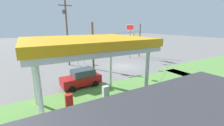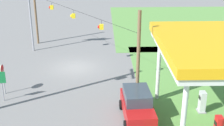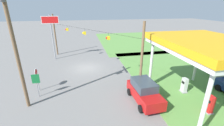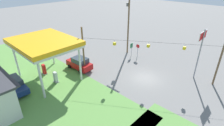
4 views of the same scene
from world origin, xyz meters
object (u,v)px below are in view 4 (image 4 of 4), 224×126
object	(u,v)px
utility_pole_main	(128,22)
stop_sign_overhead	(201,44)
gas_station_canopy	(44,43)
fuel_pump_far	(44,70)
fuel_pump_near	(56,77)
car_at_pumps_front	(80,63)
route_sign	(132,47)
car_at_pumps_rear	(15,85)
stop_sign_roadside	(138,48)

from	to	relation	value
utility_pole_main	stop_sign_overhead	bearing A→B (deg)	177.95
gas_station_canopy	fuel_pump_far	distance (m)	4.87
fuel_pump_near	car_at_pumps_front	xyz separation A→B (m)	(0.63, -4.63, 0.26)
gas_station_canopy	route_sign	size ratio (longest dim) A/B	3.70
gas_station_canopy	utility_pole_main	distance (m)	15.15
car_at_pumps_rear	utility_pole_main	size ratio (longest dim) A/B	0.46
car_at_pumps_rear	stop_sign_roadside	world-z (taller)	stop_sign_roadside
route_sign	utility_pole_main	world-z (taller)	utility_pole_main
car_at_pumps_rear	fuel_pump_far	bearing A→B (deg)	105.74
gas_station_canopy	car_at_pumps_rear	world-z (taller)	gas_station_canopy
stop_sign_overhead	gas_station_canopy	bearing A→B (deg)	43.82
fuel_pump_far	car_at_pumps_front	size ratio (longest dim) A/B	0.35
fuel_pump_far	stop_sign_overhead	world-z (taller)	stop_sign_overhead
car_at_pumps_rear	stop_sign_roadside	bearing A→B (deg)	76.00
gas_station_canopy	stop_sign_overhead	bearing A→B (deg)	-136.18
stop_sign_overhead	fuel_pump_near	bearing A→B (deg)	47.08
fuel_pump_far	car_at_pumps_front	xyz separation A→B (m)	(-2.62, -4.63, 0.26)
stop_sign_roadside	stop_sign_overhead	world-z (taller)	stop_sign_overhead
car_at_pumps_rear	route_sign	xyz separation A→B (m)	(-4.14, -19.05, 0.83)
car_at_pumps_front	fuel_pump_near	bearing A→B (deg)	94.77
gas_station_canopy	stop_sign_roadside	xyz separation A→B (m)	(-4.90, -14.67, -3.53)
fuel_pump_far	car_at_pumps_front	world-z (taller)	car_at_pumps_front
fuel_pump_near	car_at_pumps_rear	xyz separation A→B (m)	(2.08, 4.63, 0.13)
gas_station_canopy	utility_pole_main	bearing A→B (deg)	-98.65
stop_sign_roadside	stop_sign_overhead	size ratio (longest dim) A/B	0.35
fuel_pump_far	stop_sign_overhead	distance (m)	22.60
fuel_pump_near	route_sign	size ratio (longest dim) A/B	0.66
route_sign	fuel_pump_far	bearing A→B (deg)	69.77
fuel_pump_far	car_at_pumps_rear	world-z (taller)	car_at_pumps_rear
fuel_pump_far	gas_station_canopy	bearing A→B (deg)	179.94
gas_station_canopy	stop_sign_roadside	bearing A→B (deg)	-108.47
gas_station_canopy	fuel_pump_near	xyz separation A→B (m)	(-1.62, -0.00, -4.59)
fuel_pump_near	stop_sign_roadside	distance (m)	15.07
fuel_pump_far	utility_pole_main	distance (m)	16.32
gas_station_canopy	fuel_pump_far	xyz separation A→B (m)	(1.62, -0.00, -4.59)
fuel_pump_near	stop_sign_roadside	bearing A→B (deg)	-102.58
car_at_pumps_rear	utility_pole_main	distance (m)	20.42
stop_sign_roadside	route_sign	size ratio (longest dim) A/B	1.04
fuel_pump_near	utility_pole_main	xyz separation A→B (m)	(-0.65, -14.96, 5.20)
route_sign	utility_pole_main	bearing A→B (deg)	-20.94
car_at_pumps_front	stop_sign_overhead	size ratio (longest dim) A/B	0.62
car_at_pumps_front	utility_pole_main	xyz separation A→B (m)	(-1.28, -10.33, 4.94)
fuel_pump_far	car_at_pumps_rear	bearing A→B (deg)	104.24
fuel_pump_near	car_at_pumps_rear	world-z (taller)	car_at_pumps_rear
gas_station_canopy	car_at_pumps_rear	xyz separation A→B (m)	(0.45, 4.63, -4.46)
car_at_pumps_rear	fuel_pump_near	bearing A→B (deg)	67.34
stop_sign_roadside	utility_pole_main	distance (m)	4.91
gas_station_canopy	stop_sign_roadside	world-z (taller)	gas_station_canopy
fuel_pump_far	route_sign	world-z (taller)	route_sign
car_at_pumps_front	car_at_pumps_rear	size ratio (longest dim) A/B	0.91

